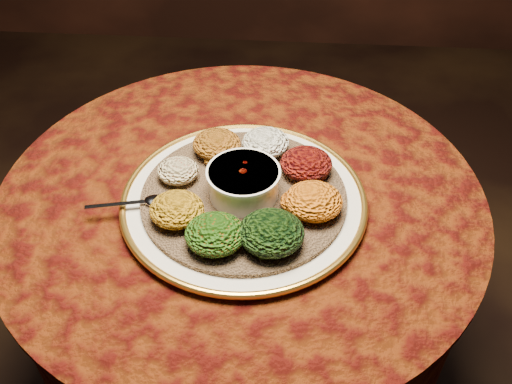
{
  "coord_description": "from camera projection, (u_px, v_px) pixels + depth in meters",
  "views": [
    {
      "loc": [
        0.09,
        -0.82,
        1.5
      ],
      "look_at": [
        0.03,
        -0.03,
        0.76
      ],
      "focal_mm": 40.0,
      "sensor_mm": 36.0,
      "label": 1
    }
  ],
  "objects": [
    {
      "name": "portion_timatim",
      "position": [
        178.0,
        171.0,
        1.1
      ],
      "size": [
        0.08,
        0.08,
        0.04
      ],
      "primitive_type": "ellipsoid",
      "color": "maroon",
      "rests_on": "injera"
    },
    {
      "name": "injera",
      "position": [
        244.0,
        196.0,
        1.08
      ],
      "size": [
        0.49,
        0.49,
        0.01
      ],
      "primitive_type": "cylinder",
      "rotation": [
        0.0,
        0.0,
        0.31
      ],
      "color": "#866343",
      "rests_on": "platter"
    },
    {
      "name": "portion_kitfo",
      "position": [
        306.0,
        163.0,
        1.1
      ],
      "size": [
        0.1,
        0.1,
        0.05
      ],
      "primitive_type": "ellipsoid",
      "color": "black",
      "rests_on": "injera"
    },
    {
      "name": "table",
      "position": [
        242.0,
        251.0,
        1.25
      ],
      "size": [
        0.96,
        0.96,
        0.73
      ],
      "color": "black",
      "rests_on": "ground"
    },
    {
      "name": "portion_ayib",
      "position": [
        266.0,
        143.0,
        1.15
      ],
      "size": [
        0.1,
        0.09,
        0.05
      ],
      "primitive_type": "ellipsoid",
      "color": "white",
      "rests_on": "injera"
    },
    {
      "name": "portion_shiro",
      "position": [
        217.0,
        144.0,
        1.15
      ],
      "size": [
        0.1,
        0.09,
        0.05
      ],
      "primitive_type": "ellipsoid",
      "color": "#8F4A11",
      "rests_on": "injera"
    },
    {
      "name": "platter",
      "position": [
        244.0,
        200.0,
        1.09
      ],
      "size": [
        0.47,
        0.47,
        0.02
      ],
      "rotation": [
        0.0,
        0.0,
        -0.0
      ],
      "color": "beige",
      "rests_on": "table"
    },
    {
      "name": "portion_tikil",
      "position": [
        314.0,
        201.0,
        1.03
      ],
      "size": [
        0.11,
        0.1,
        0.05
      ],
      "primitive_type": "ellipsoid",
      "color": "#C07110",
      "rests_on": "injera"
    },
    {
      "name": "portion_mixveg",
      "position": [
        215.0,
        234.0,
        0.97
      ],
      "size": [
        0.1,
        0.1,
        0.05
      ],
      "primitive_type": "ellipsoid",
      "color": "#B03B0B",
      "rests_on": "injera"
    },
    {
      "name": "portion_kik",
      "position": [
        177.0,
        209.0,
        1.01
      ],
      "size": [
        0.1,
        0.09,
        0.05
      ],
      "primitive_type": "ellipsoid",
      "color": "#C18111",
      "rests_on": "injera"
    },
    {
      "name": "spoon",
      "position": [
        150.0,
        201.0,
        1.05
      ],
      "size": [
        0.15,
        0.05,
        0.01
      ],
      "rotation": [
        0.0,
        0.0,
        -2.92
      ],
      "color": "silver",
      "rests_on": "injera"
    },
    {
      "name": "portion_gomen",
      "position": [
        271.0,
        233.0,
        0.97
      ],
      "size": [
        0.11,
        0.11,
        0.05
      ],
      "primitive_type": "ellipsoid",
      "color": "black",
      "rests_on": "injera"
    },
    {
      "name": "stew_bowl",
      "position": [
        244.0,
        181.0,
        1.05
      ],
      "size": [
        0.14,
        0.14,
        0.06
      ],
      "color": "white",
      "rests_on": "injera"
    }
  ]
}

